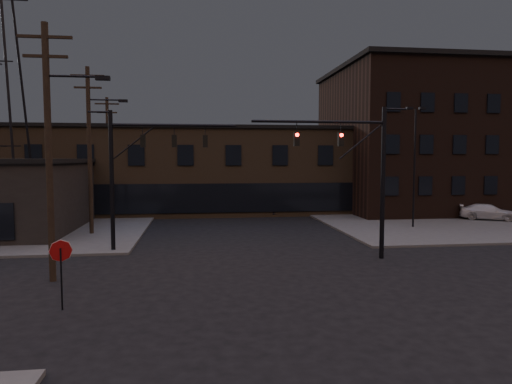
# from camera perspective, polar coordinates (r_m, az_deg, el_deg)

# --- Properties ---
(ground) EXTENTS (140.00, 140.00, 0.00)m
(ground) POSITION_cam_1_polar(r_m,az_deg,el_deg) (19.49, 2.54, -11.64)
(ground) COLOR black
(ground) RESTS_ON ground
(sidewalk_ne) EXTENTS (30.00, 30.00, 0.15)m
(sidewalk_ne) POSITION_cam_1_polar(r_m,az_deg,el_deg) (47.98, 24.40, -2.43)
(sidewalk_ne) COLOR #474744
(sidewalk_ne) RESTS_ON ground
(building_row) EXTENTS (40.00, 12.00, 8.00)m
(building_row) POSITION_cam_1_polar(r_m,az_deg,el_deg) (46.59, -3.43, 2.60)
(building_row) COLOR #4C3B28
(building_row) RESTS_ON ground
(building_right) EXTENTS (22.00, 16.00, 14.00)m
(building_right) POSITION_cam_1_polar(r_m,az_deg,el_deg) (51.16, 22.27, 5.80)
(building_right) COLOR black
(building_right) RESTS_ON ground
(traffic_signal_near) EXTENTS (7.12, 0.24, 8.00)m
(traffic_signal_near) POSITION_cam_1_polar(r_m,az_deg,el_deg) (24.52, 13.16, 3.20)
(traffic_signal_near) COLOR black
(traffic_signal_near) RESTS_ON ground
(traffic_signal_far) EXTENTS (7.12, 0.24, 8.00)m
(traffic_signal_far) POSITION_cam_1_polar(r_m,az_deg,el_deg) (26.68, -14.91, 3.41)
(traffic_signal_far) COLOR black
(traffic_signal_far) RESTS_ON ground
(stop_sign) EXTENTS (0.72, 0.33, 2.48)m
(stop_sign) POSITION_cam_1_polar(r_m,az_deg,el_deg) (17.49, -23.21, -7.61)
(stop_sign) COLOR black
(stop_sign) RESTS_ON ground
(utility_pole_near) EXTENTS (3.70, 0.28, 11.00)m
(utility_pole_near) POSITION_cam_1_polar(r_m,az_deg,el_deg) (21.37, -24.34, 5.31)
(utility_pole_near) COLOR black
(utility_pole_near) RESTS_ON ground
(utility_pole_mid) EXTENTS (3.70, 0.28, 11.50)m
(utility_pole_mid) POSITION_cam_1_polar(r_m,az_deg,el_deg) (33.25, -20.00, 5.36)
(utility_pole_mid) COLOR black
(utility_pole_mid) RESTS_ON ground
(utility_pole_far) EXTENTS (2.20, 0.28, 11.00)m
(utility_pole_far) POSITION_cam_1_polar(r_m,az_deg,el_deg) (45.21, -18.00, 4.61)
(utility_pole_far) COLOR black
(utility_pole_far) RESTS_ON ground
(lot_light_a) EXTENTS (1.50, 0.28, 9.14)m
(lot_light_a) POSITION_cam_1_polar(r_m,az_deg,el_deg) (36.30, 19.22, 4.29)
(lot_light_a) COLOR black
(lot_light_a) RESTS_ON ground
(lot_light_b) EXTENTS (1.50, 0.28, 9.14)m
(lot_light_b) POSITION_cam_1_polar(r_m,az_deg,el_deg) (43.57, 23.34, 4.13)
(lot_light_b) COLOR black
(lot_light_b) RESTS_ON ground
(parked_car_lot_a) EXTENTS (4.11, 1.78, 1.38)m
(parked_car_lot_a) POSITION_cam_1_polar(r_m,az_deg,el_deg) (46.12, 18.84, -1.57)
(parked_car_lot_a) COLOR black
(parked_car_lot_a) RESTS_ON sidewalk_ne
(parked_car_lot_b) EXTENTS (4.83, 3.85, 1.31)m
(parked_car_lot_b) POSITION_cam_1_polar(r_m,az_deg,el_deg) (43.23, 27.06, -2.23)
(parked_car_lot_b) COLOR silver
(parked_car_lot_b) RESTS_ON sidewalk_ne
(car_crossing) EXTENTS (3.25, 5.11, 1.59)m
(car_crossing) POSITION_cam_1_polar(r_m,az_deg,el_deg) (43.69, 1.56, -1.72)
(car_crossing) COLOR black
(car_crossing) RESTS_ON ground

